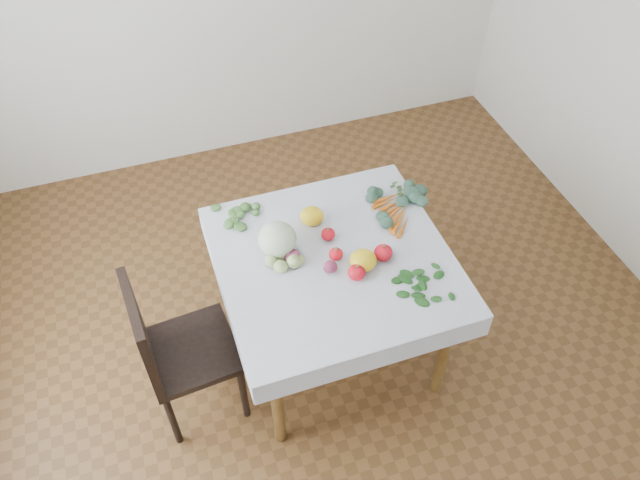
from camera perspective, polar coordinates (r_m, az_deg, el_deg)
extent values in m
plane|color=brown|center=(3.65, 1.12, -9.60)|extent=(4.00, 4.00, 0.00)
cube|color=brown|center=(3.07, 1.31, -2.00)|extent=(1.00, 1.00, 0.04)
cylinder|color=brown|center=(3.06, -3.95, -14.60)|extent=(0.06, 0.06, 0.71)
cylinder|color=brown|center=(3.26, 11.29, -9.96)|extent=(0.06, 0.06, 0.71)
cylinder|color=brown|center=(3.56, -7.90, -2.66)|extent=(0.06, 0.06, 0.71)
cylinder|color=brown|center=(3.74, 5.28, 0.64)|extent=(0.06, 0.06, 0.71)
cube|color=white|center=(3.05, 1.32, -1.72)|extent=(1.12, 1.12, 0.01)
cube|color=black|center=(3.14, -11.67, -9.90)|extent=(0.46, 0.46, 0.04)
cube|color=black|center=(2.94, -16.02, -8.27)|extent=(0.08, 0.43, 0.47)
cylinder|color=black|center=(3.25, -13.33, -15.70)|extent=(0.04, 0.04, 0.44)
cylinder|color=black|center=(3.26, -7.01, -13.71)|extent=(0.04, 0.04, 0.44)
cylinder|color=black|center=(3.44, -14.84, -10.64)|extent=(0.04, 0.04, 0.44)
cylinder|color=black|center=(3.45, -8.98, -8.81)|extent=(0.04, 0.04, 0.44)
ellipsoid|color=#B4C3A3|center=(3.02, -3.93, 0.07)|extent=(0.20, 0.20, 0.17)
ellipsoid|color=red|center=(3.02, 1.46, -1.30)|extent=(0.07, 0.07, 0.06)
ellipsoid|color=red|center=(3.03, 5.82, -1.17)|extent=(0.12, 0.12, 0.08)
ellipsoid|color=red|center=(2.94, 3.39, -2.99)|extent=(0.11, 0.11, 0.07)
ellipsoid|color=red|center=(3.11, 0.75, 0.54)|extent=(0.08, 0.08, 0.06)
ellipsoid|color=yellow|center=(3.19, -0.75, 2.21)|extent=(0.13, 0.13, 0.09)
ellipsoid|color=yellow|center=(2.98, 3.98, -1.85)|extent=(0.15, 0.15, 0.09)
ellipsoid|color=#5E1B3B|center=(3.01, -2.52, -1.50)|extent=(0.09, 0.09, 0.07)
ellipsoid|color=#5E1B3B|center=(2.97, 0.95, -2.47)|extent=(0.07, 0.07, 0.06)
ellipsoid|color=#ABB86A|center=(3.00, -2.98, -2.07)|extent=(0.06, 0.06, 0.05)
ellipsoid|color=#ABB86A|center=(3.00, -3.51, -1.94)|extent=(0.06, 0.06, 0.05)
ellipsoid|color=#ABB86A|center=(2.98, -3.21, -2.49)|extent=(0.06, 0.06, 0.05)
ellipsoid|color=#ABB86A|center=(3.02, -2.55, -1.61)|extent=(0.06, 0.06, 0.05)
ellipsoid|color=#ABB86A|center=(2.99, -4.41, -2.30)|extent=(0.06, 0.06, 0.05)
ellipsoid|color=#ABB86A|center=(2.98, -2.05, -2.45)|extent=(0.06, 0.06, 0.05)
cone|color=orange|center=(3.35, 6.11, 3.83)|extent=(0.17, 0.05, 0.03)
cone|color=orange|center=(3.33, 6.30, 3.53)|extent=(0.17, 0.06, 0.03)
cone|color=orange|center=(3.31, 6.48, 3.21)|extent=(0.17, 0.08, 0.03)
cone|color=orange|center=(3.30, 6.68, 2.90)|extent=(0.17, 0.09, 0.03)
cone|color=orange|center=(3.28, 6.87, 2.58)|extent=(0.16, 0.10, 0.03)
cone|color=orange|center=(3.26, 7.06, 2.26)|extent=(0.16, 0.12, 0.03)
cone|color=orange|center=(3.24, 7.26, 1.94)|extent=(0.15, 0.13, 0.03)
cone|color=orange|center=(3.23, 7.46, 1.61)|extent=(0.14, 0.14, 0.03)
cone|color=orange|center=(3.21, 7.66, 1.28)|extent=(0.14, 0.15, 0.03)
ellipsoid|color=#335344|center=(3.32, 7.36, 3.39)|extent=(0.07, 0.07, 0.05)
ellipsoid|color=#335344|center=(3.30, 6.41, 3.20)|extent=(0.07, 0.07, 0.05)
ellipsoid|color=#335344|center=(3.29, 7.68, 2.89)|extent=(0.07, 0.07, 0.05)
ellipsoid|color=#335344|center=(3.34, 6.96, 3.83)|extent=(0.07, 0.07, 0.05)
ellipsoid|color=#335344|center=(3.26, 6.26, 2.59)|extent=(0.07, 0.07, 0.05)
ellipsoid|color=#335344|center=(3.33, 8.51, 3.40)|extent=(0.07, 0.07, 0.05)
ellipsoid|color=#335344|center=(3.32, 5.62, 3.72)|extent=(0.07, 0.07, 0.05)
ellipsoid|color=#335344|center=(3.24, 7.55, 2.11)|extent=(0.07, 0.07, 0.05)
ellipsoid|color=#335344|center=(3.38, 8.02, 4.34)|extent=(0.07, 0.07, 0.05)
ellipsoid|color=#335344|center=(3.26, 4.80, 2.67)|extent=(0.07, 0.07, 0.05)
ellipsoid|color=#335344|center=(3.29, 9.43, 2.69)|extent=(0.07, 0.07, 0.05)
ellipsoid|color=#335344|center=(3.39, 5.90, 4.64)|extent=(0.07, 0.07, 0.05)
ellipsoid|color=#21591B|center=(2.97, 9.51, -4.07)|extent=(0.06, 0.04, 0.01)
ellipsoid|color=#21591B|center=(2.96, 8.73, -4.18)|extent=(0.06, 0.04, 0.01)
ellipsoid|color=#21591B|center=(2.95, 9.64, -4.55)|extent=(0.06, 0.04, 0.01)
ellipsoid|color=#21591B|center=(2.98, 9.26, -3.69)|extent=(0.06, 0.04, 0.01)
ellipsoid|color=#21591B|center=(2.94, 8.56, -4.68)|extent=(0.06, 0.04, 0.01)
ellipsoid|color=#21591B|center=(2.97, 10.29, -4.16)|extent=(0.06, 0.04, 0.01)
ellipsoid|color=#21591B|center=(2.98, 8.30, -3.70)|extent=(0.06, 0.04, 0.01)
ellipsoid|color=#21591B|center=(2.92, 9.40, -5.14)|extent=(0.06, 0.04, 0.01)
ellipsoid|color=#21591B|center=(3.01, 10.08, -3.37)|extent=(0.06, 0.04, 0.01)
ellipsoid|color=#21591B|center=(2.94, 7.61, -4.49)|extent=(0.06, 0.04, 0.01)
ellipsoid|color=#21591B|center=(2.95, 10.78, -4.80)|extent=(0.06, 0.04, 0.01)
ellipsoid|color=#21591B|center=(3.01, 8.66, -2.99)|extent=(0.06, 0.04, 0.01)
ellipsoid|color=#21591B|center=(2.90, 8.32, -5.55)|extent=(0.06, 0.04, 0.01)
ellipsoid|color=#21591B|center=(3.01, 11.24, -3.60)|extent=(0.06, 0.04, 0.01)
ellipsoid|color=#21591B|center=(2.97, 7.02, -3.71)|extent=(0.06, 0.04, 0.01)
ellipsoid|color=#416F33|center=(3.27, -7.23, 2.38)|extent=(0.05, 0.05, 0.02)
ellipsoid|color=#416F33|center=(3.27, -7.89, 2.37)|extent=(0.05, 0.05, 0.02)
ellipsoid|color=#416F33|center=(3.25, -7.33, 2.02)|extent=(0.05, 0.05, 0.02)
ellipsoid|color=#416F33|center=(3.29, -7.25, 2.70)|extent=(0.05, 0.05, 0.02)
ellipsoid|color=#416F33|center=(3.26, -8.26, 2.01)|extent=(0.05, 0.05, 0.02)
ellipsoid|color=#416F33|center=(3.26, -6.61, 2.24)|extent=(0.05, 0.05, 0.02)
ellipsoid|color=#416F33|center=(3.30, -8.04, 2.77)|extent=(0.05, 0.05, 0.02)
ellipsoid|color=#416F33|center=(3.23, -7.79, 1.57)|extent=(0.05, 0.05, 0.02)
ellipsoid|color=#416F33|center=(3.29, -6.43, 2.87)|extent=(0.05, 0.05, 0.02)
ellipsoid|color=#416F33|center=(3.28, -8.96, 2.24)|extent=(0.05, 0.05, 0.02)
ellipsoid|color=#416F33|center=(3.22, -6.48, 1.70)|extent=(0.05, 0.05, 0.02)
ellipsoid|color=#416F33|center=(3.33, -7.43, 3.29)|extent=(0.05, 0.05, 0.02)
ellipsoid|color=#416F33|center=(3.22, -8.85, 1.37)|extent=(0.05, 0.05, 0.02)
ellipsoid|color=#416F33|center=(3.27, -5.54, 2.59)|extent=(0.05, 0.05, 0.02)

